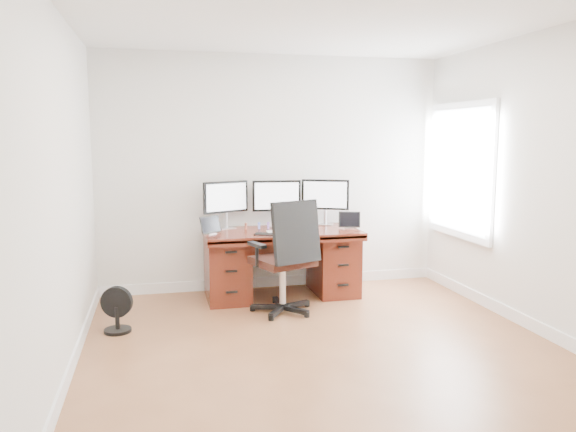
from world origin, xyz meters
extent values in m
plane|color=brown|center=(0.00, 0.00, 0.00)|extent=(4.50, 4.50, 0.00)
cube|color=silver|center=(0.00, 2.25, 1.35)|extent=(4.00, 0.10, 2.70)
cube|color=silver|center=(2.00, 0.00, 1.35)|extent=(0.10, 4.50, 2.70)
cube|color=white|center=(1.97, 1.50, 1.40)|extent=(0.04, 1.30, 1.50)
cube|color=white|center=(1.95, 1.50, 1.40)|extent=(0.01, 1.15, 1.35)
cube|color=#511B10|center=(0.00, 1.80, 0.72)|extent=(1.70, 0.80, 0.05)
cube|color=#511B10|center=(-0.60, 1.83, 0.35)|extent=(0.45, 0.70, 0.70)
cube|color=#511B10|center=(0.60, 1.83, 0.35)|extent=(0.45, 0.70, 0.70)
cube|color=#3D130B|center=(0.00, 2.10, 0.50)|extent=(0.74, 0.03, 0.40)
cylinder|color=black|center=(-0.11, 1.25, 0.04)|extent=(0.79, 0.79, 0.09)
cylinder|color=silver|center=(-0.11, 1.25, 0.31)|extent=(0.07, 0.07, 0.44)
cube|color=#35170F|center=(-0.11, 1.25, 0.53)|extent=(0.67, 0.66, 0.08)
cube|color=black|center=(-0.03, 1.03, 0.86)|extent=(0.49, 0.23, 0.61)
cube|color=black|center=(-0.39, 1.15, 0.73)|extent=(0.15, 0.27, 0.03)
cube|color=black|center=(0.16, 1.36, 0.73)|extent=(0.15, 0.27, 0.03)
cylinder|color=black|center=(-1.71, 1.01, 0.02)|extent=(0.25, 0.25, 0.03)
cylinder|color=black|center=(-1.71, 1.01, 0.13)|extent=(0.04, 0.04, 0.20)
cylinder|color=black|center=(-1.71, 1.01, 0.28)|extent=(0.29, 0.14, 0.29)
cube|color=silver|center=(-0.58, 2.07, 0.76)|extent=(0.22, 0.20, 0.01)
cylinder|color=silver|center=(-0.58, 2.07, 0.84)|extent=(0.04, 0.04, 0.18)
cube|color=black|center=(-0.58, 2.07, 1.10)|extent=(0.52, 0.25, 0.35)
cube|color=white|center=(-0.57, 2.05, 1.10)|extent=(0.46, 0.20, 0.30)
cube|color=silver|center=(0.00, 2.07, 0.76)|extent=(0.19, 0.15, 0.01)
cylinder|color=silver|center=(0.00, 2.07, 0.84)|extent=(0.04, 0.04, 0.18)
cube|color=black|center=(0.00, 2.07, 1.10)|extent=(0.55, 0.07, 0.35)
cube|color=white|center=(0.00, 2.05, 1.10)|extent=(0.50, 0.04, 0.30)
cube|color=silver|center=(0.58, 2.07, 0.76)|extent=(0.22, 0.20, 0.01)
cylinder|color=silver|center=(0.58, 2.07, 0.84)|extent=(0.04, 0.04, 0.18)
cube|color=black|center=(0.58, 2.07, 1.10)|extent=(0.51, 0.27, 0.35)
cube|color=white|center=(0.57, 2.05, 1.10)|extent=(0.45, 0.22, 0.30)
cube|color=silver|center=(-0.78, 1.75, 0.76)|extent=(0.13, 0.12, 0.01)
cube|color=black|center=(-0.78, 1.75, 0.85)|extent=(0.24, 0.18, 0.17)
cube|color=silver|center=(0.77, 1.75, 0.76)|extent=(0.12, 0.11, 0.01)
cube|color=black|center=(0.77, 1.75, 0.85)|extent=(0.25, 0.14, 0.17)
cube|color=silver|center=(-0.03, 1.67, 0.76)|extent=(0.32, 0.15, 0.01)
cube|color=silver|center=(0.28, 1.65, 0.76)|extent=(0.12, 0.12, 0.01)
cube|color=black|center=(-0.23, 1.58, 0.76)|extent=(0.25, 0.21, 0.01)
cube|color=black|center=(-0.02, 1.76, 0.76)|extent=(0.13, 0.10, 0.01)
cylinder|color=brown|center=(-0.38, 1.95, 0.78)|extent=(0.03, 0.03, 0.05)
sphere|color=brown|center=(-0.38, 1.95, 0.81)|extent=(0.03, 0.03, 0.03)
cylinder|color=#5F78E1|center=(-0.23, 1.95, 0.78)|extent=(0.03, 0.03, 0.05)
sphere|color=#5F78E1|center=(-0.23, 1.95, 0.81)|extent=(0.03, 0.03, 0.03)
cylinder|color=#8C70D8|center=(-0.12, 1.95, 0.78)|extent=(0.03, 0.03, 0.05)
sphere|color=#8C70D8|center=(-0.12, 1.95, 0.81)|extent=(0.03, 0.03, 0.03)
cylinder|color=tan|center=(0.15, 1.95, 0.78)|extent=(0.03, 0.03, 0.05)
sphere|color=tan|center=(0.15, 1.95, 0.81)|extent=(0.03, 0.03, 0.03)
camera|label=1|loc=(-1.33, -4.14, 1.76)|focal=35.00mm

